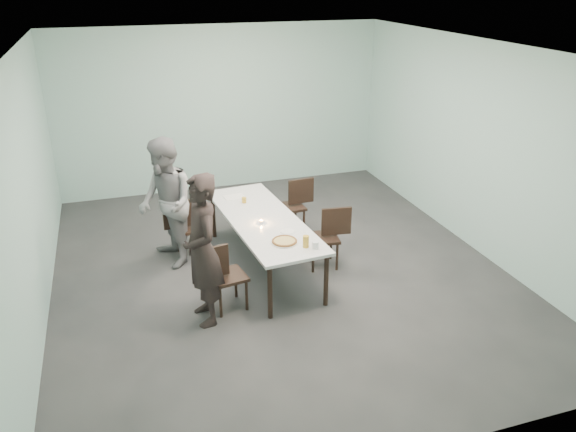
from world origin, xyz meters
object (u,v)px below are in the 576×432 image
object	(u,v)px
pizza	(284,241)
side_plate	(287,231)
table	(263,222)
diner_far	(166,203)
chair_near_left	(221,273)
chair_near_right	(328,233)
beer_glass	(306,242)
chair_far_right	(295,202)
amber_tumbler	(244,200)
chair_far_left	(186,224)
water_tumbler	(315,245)
tealight	(261,222)
diner_near	(202,250)

from	to	relation	value
pizza	side_plate	size ratio (longest dim) A/B	1.89
table	diner_far	bearing A→B (deg)	156.16
table	chair_near_left	bearing A→B (deg)	-131.51
chair_near_right	beer_glass	xyz separation A→B (m)	(-0.61, -0.78, 0.32)
side_plate	table	bearing A→B (deg)	110.08
pizza	chair_far_right	bearing A→B (deg)	67.72
amber_tumbler	chair_far_left	bearing A→B (deg)	175.71
chair_near_left	diner_far	size ratio (longest dim) A/B	0.48
pizza	water_tumbler	distance (m)	0.41
diner_far	water_tumbler	distance (m)	2.26
chair_far_left	pizza	distance (m)	1.82
chair_far_right	amber_tumbler	bearing A→B (deg)	17.58
side_plate	tealight	size ratio (longest dim) A/B	3.21
chair_near_left	amber_tumbler	xyz separation A→B (m)	(0.66, 1.49, 0.29)
pizza	amber_tumbler	bearing A→B (deg)	96.48
chair_far_left	diner_far	xyz separation A→B (m)	(-0.27, -0.15, 0.41)
table	pizza	size ratio (longest dim) A/B	7.84
side_plate	chair_far_left	bearing A→B (deg)	133.68
diner_far	amber_tumbler	size ratio (longest dim) A/B	22.81
diner_far	amber_tumbler	world-z (taller)	diner_far
chair_far_left	pizza	bearing A→B (deg)	-63.54
chair_far_left	beer_glass	xyz separation A→B (m)	(1.23, -1.69, 0.32)
diner_far	pizza	xyz separation A→B (m)	(1.28, -1.34, -0.14)
diner_near	side_plate	xyz separation A→B (m)	(1.18, 0.52, -0.16)
chair_far_right	amber_tumbler	size ratio (longest dim) A/B	10.88
table	side_plate	size ratio (longest dim) A/B	14.81
diner_far	beer_glass	size ratio (longest dim) A/B	12.16
chair_far_left	chair_near_left	bearing A→B (deg)	-90.74
table	amber_tumbler	distance (m)	0.64
chair_near_right	pizza	bearing A→B (deg)	42.59
beer_glass	table	bearing A→B (deg)	104.93
side_plate	amber_tumbler	size ratio (longest dim) A/B	2.25
pizza	chair_far_left	bearing A→B (deg)	124.22
chair_near_left	pizza	size ratio (longest dim) A/B	2.56
table	water_tumbler	xyz separation A→B (m)	(0.36, -1.07, 0.10)
chair_near_left	side_plate	size ratio (longest dim) A/B	4.83
table	water_tumbler	bearing A→B (deg)	-71.13
chair_near_left	water_tumbler	bearing A→B (deg)	-19.73
chair_far_right	diner_far	size ratio (longest dim) A/B	0.48
diner_far	beer_glass	world-z (taller)	diner_far
chair_near_right	water_tumbler	bearing A→B (deg)	66.10
water_tumbler	tealight	size ratio (longest dim) A/B	1.61
table	pizza	distance (m)	0.81
beer_glass	water_tumbler	distance (m)	0.12
diner_near	tealight	world-z (taller)	diner_near
tealight	water_tumbler	bearing A→B (deg)	-64.81
chair_near_left	water_tumbler	distance (m)	1.19
diner_near	water_tumbler	world-z (taller)	diner_near
table	chair_near_left	size ratio (longest dim) A/B	3.06
water_tumbler	amber_tumbler	distance (m)	1.76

